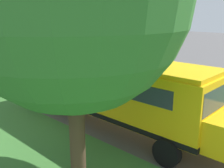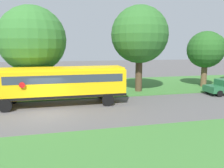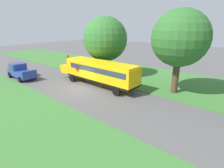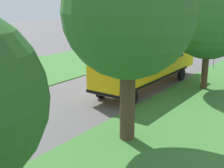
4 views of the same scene
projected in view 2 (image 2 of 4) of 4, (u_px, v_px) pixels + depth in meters
ground_plane at (47, 114)px, 15.99m from camera, size 120.00×120.00×0.00m
grass_verge at (52, 88)px, 25.59m from camera, size 12.00×80.00×0.08m
school_bus at (58, 82)px, 18.17m from camera, size 2.85×12.42×3.16m
oak_tree_beside_bus at (31, 40)px, 20.75m from camera, size 6.33×6.33×8.69m
oak_tree_roadside_mid at (139, 34)px, 22.96m from camera, size 6.00×6.00×9.13m
oak_tree_far_end at (207, 49)px, 25.86m from camera, size 4.33×4.33×6.70m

